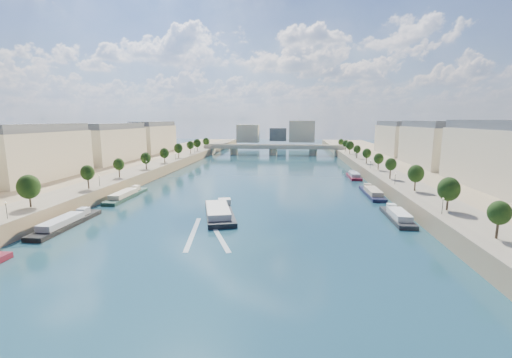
# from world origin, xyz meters

# --- Properties ---
(ground) EXTENTS (700.00, 700.00, 0.00)m
(ground) POSITION_xyz_m (0.00, 100.00, 0.00)
(ground) COLOR #0C2E38
(ground) RESTS_ON ground
(quay_left) EXTENTS (44.00, 520.00, 5.00)m
(quay_left) POSITION_xyz_m (-72.00, 100.00, 2.50)
(quay_left) COLOR #9E8460
(quay_left) RESTS_ON ground
(quay_right) EXTENTS (44.00, 520.00, 5.00)m
(quay_right) POSITION_xyz_m (72.00, 100.00, 2.50)
(quay_right) COLOR #9E8460
(quay_right) RESTS_ON ground
(pave_left) EXTENTS (14.00, 520.00, 0.10)m
(pave_left) POSITION_xyz_m (-57.00, 100.00, 5.05)
(pave_left) COLOR gray
(pave_left) RESTS_ON quay_left
(pave_right) EXTENTS (14.00, 520.00, 0.10)m
(pave_right) POSITION_xyz_m (57.00, 100.00, 5.05)
(pave_right) COLOR gray
(pave_right) RESTS_ON quay_right
(trees_left) EXTENTS (4.80, 268.80, 8.26)m
(trees_left) POSITION_xyz_m (-55.00, 102.00, 10.48)
(trees_left) COLOR #382B1E
(trees_left) RESTS_ON ground
(trees_right) EXTENTS (4.80, 268.80, 8.26)m
(trees_right) POSITION_xyz_m (55.00, 110.00, 10.48)
(trees_right) COLOR #382B1E
(trees_right) RESTS_ON ground
(lamps_left) EXTENTS (0.36, 200.36, 4.28)m
(lamps_left) POSITION_xyz_m (-52.50, 90.00, 7.78)
(lamps_left) COLOR black
(lamps_left) RESTS_ON ground
(lamps_right) EXTENTS (0.36, 200.36, 4.28)m
(lamps_right) POSITION_xyz_m (52.50, 105.00, 7.78)
(lamps_right) COLOR black
(lamps_right) RESTS_ON ground
(buildings_left) EXTENTS (16.00, 226.00, 23.20)m
(buildings_left) POSITION_xyz_m (-85.00, 112.00, 16.45)
(buildings_left) COLOR beige
(buildings_left) RESTS_ON ground
(buildings_right) EXTENTS (16.00, 226.00, 23.20)m
(buildings_right) POSITION_xyz_m (85.00, 112.00, 16.45)
(buildings_right) COLOR beige
(buildings_right) RESTS_ON ground
(skyline) EXTENTS (79.00, 42.00, 22.00)m
(skyline) POSITION_xyz_m (3.19, 319.52, 14.66)
(skyline) COLOR beige
(skyline) RESTS_ON ground
(bridge) EXTENTS (112.00, 12.00, 8.15)m
(bridge) POSITION_xyz_m (0.00, 233.88, 5.08)
(bridge) COLOR #C1B79E
(bridge) RESTS_ON ground
(tour_barge) EXTENTS (14.95, 28.41, 3.75)m
(tour_barge) POSITION_xyz_m (-6.61, 55.54, 1.02)
(tour_barge) COLOR black
(tour_barge) RESTS_ON ground
(wake) EXTENTS (14.57, 25.88, 0.04)m
(wake) POSITION_xyz_m (-6.61, 38.92, 0.02)
(wake) COLOR silver
(wake) RESTS_ON ground
(moored_barges_left) EXTENTS (5.00, 122.23, 3.60)m
(moored_barges_left) POSITION_xyz_m (-45.50, 26.77, 0.84)
(moored_barges_left) COLOR #1A1A3A
(moored_barges_left) RESTS_ON ground
(moored_barges_right) EXTENTS (5.00, 160.68, 3.60)m
(moored_barges_right) POSITION_xyz_m (45.50, 63.54, 0.84)
(moored_barges_right) COLOR black
(moored_barges_right) RESTS_ON ground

